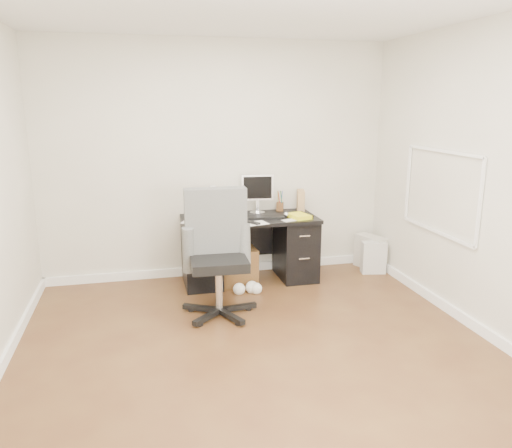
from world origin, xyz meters
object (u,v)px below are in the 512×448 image
at_px(office_chair, 218,255).
at_px(wicker_basket, 236,265).
at_px(lcd_monitor, 257,194).
at_px(keyboard, 265,217).
at_px(pc_tower, 371,252).
at_px(desk, 250,247).

bearing_deg(office_chair, wicker_basket, 70.67).
bearing_deg(office_chair, lcd_monitor, 61.45).
distance_m(keyboard, pc_tower, 1.52).
height_order(lcd_monitor, wicker_basket, lcd_monitor).
bearing_deg(desk, lcd_monitor, 52.66).
bearing_deg(pc_tower, wicker_basket, 162.42).
xyz_separation_m(office_chair, pc_tower, (2.06, 0.96, -0.40)).
distance_m(desk, lcd_monitor, 0.62).
bearing_deg(keyboard, desk, 161.10).
xyz_separation_m(keyboard, office_chair, (-0.66, -0.78, -0.16)).
relative_size(lcd_monitor, pc_tower, 1.14).
relative_size(pc_tower, wicker_basket, 0.98).
height_order(office_chair, wicker_basket, office_chair).
relative_size(office_chair, wicker_basket, 2.91).
distance_m(desk, office_chair, 1.02).
bearing_deg(desk, pc_tower, 3.49).
bearing_deg(office_chair, desk, 62.80).
relative_size(keyboard, pc_tower, 0.97).
xyz_separation_m(desk, office_chair, (-0.50, -0.87, 0.21)).
distance_m(desk, pc_tower, 1.57).
bearing_deg(lcd_monitor, keyboard, -77.25).
distance_m(desk, keyboard, 0.40).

